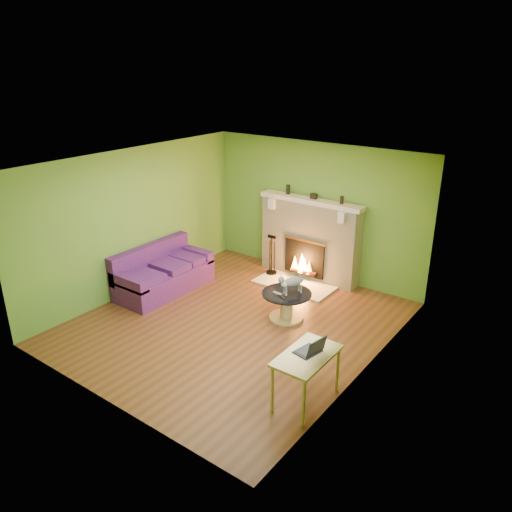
{
  "coord_description": "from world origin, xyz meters",
  "views": [
    {
      "loc": [
        4.51,
        -5.53,
        4.02
      ],
      "look_at": [
        0.13,
        0.4,
        1.08
      ],
      "focal_mm": 35.0,
      "sensor_mm": 36.0,
      "label": 1
    }
  ],
  "objects": [
    {
      "name": "mantel_box",
      "position": [
        0.04,
        2.33,
        1.63
      ],
      "size": [
        0.12,
        0.08,
        0.1
      ],
      "primitive_type": "cube",
      "color": "black",
      "rests_on": "mantel"
    },
    {
      "name": "sofa",
      "position": [
        -1.86,
        0.2,
        0.32
      ],
      "size": [
        0.86,
        1.84,
        0.83
      ],
      "color": "#391657",
      "rests_on": "floor"
    },
    {
      "name": "mantel",
      "position": [
        0.0,
        2.3,
        1.54
      ],
      "size": [
        2.1,
        0.28,
        0.08
      ],
      "primitive_type": "cube",
      "color": "beige",
      "rests_on": "fireplace"
    },
    {
      "name": "wall_front",
      "position": [
        0.0,
        -2.5,
        1.3
      ],
      "size": [
        5.0,
        0.0,
        5.0
      ],
      "primitive_type": "plane",
      "rotation": [
        -1.57,
        0.0,
        0.0
      ],
      "color": "#599530",
      "rests_on": "floor"
    },
    {
      "name": "desk",
      "position": [
        1.95,
        -1.02,
        0.6
      ],
      "size": [
        0.53,
        0.92,
        0.68
      ],
      "color": "tan",
      "rests_on": "floor"
    },
    {
      "name": "cat",
      "position": [
        0.66,
        0.69,
        0.63
      ],
      "size": [
        0.45,
        0.56,
        0.33
      ],
      "primitive_type": null,
      "rotation": [
        0.0,
        0.0,
        -0.55
      ],
      "color": "slate",
      "rests_on": "coffee_table"
    },
    {
      "name": "window_pane",
      "position": [
        2.23,
        -0.9,
        1.55
      ],
      "size": [
        0.0,
        1.06,
        1.06
      ],
      "primitive_type": "plane",
      "rotation": [
        1.57,
        0.0,
        -1.57
      ],
      "color": "white",
      "rests_on": "wall_right"
    },
    {
      "name": "coffee_table",
      "position": [
        0.58,
        0.64,
        0.27
      ],
      "size": [
        0.81,
        0.81,
        0.46
      ],
      "color": "tan",
      "rests_on": "floor"
    },
    {
      "name": "hearth",
      "position": [
        0.0,
        1.8,
        0.01
      ],
      "size": [
        1.5,
        0.75,
        0.03
      ],
      "primitive_type": "cube",
      "color": "beige",
      "rests_on": "floor"
    },
    {
      "name": "window_frame",
      "position": [
        2.24,
        -0.9,
        1.55
      ],
      "size": [
        0.0,
        1.2,
        1.2
      ],
      "primitive_type": "plane",
      "rotation": [
        1.57,
        0.0,
        -1.57
      ],
      "color": "silver",
      "rests_on": "wall_right"
    },
    {
      "name": "mantel_vase_left",
      "position": [
        -0.53,
        2.33,
        1.67
      ],
      "size": [
        0.08,
        0.08,
        0.18
      ],
      "primitive_type": "cylinder",
      "color": "black",
      "rests_on": "mantel"
    },
    {
      "name": "remote_black",
      "position": [
        0.6,
        0.46,
        0.47
      ],
      "size": [
        0.16,
        0.11,
        0.02
      ],
      "primitive_type": "cube",
      "rotation": [
        0.0,
        0.0,
        -0.49
      ],
      "color": "black",
      "rests_on": "coffee_table"
    },
    {
      "name": "laptop",
      "position": [
        1.93,
        -0.97,
        0.8
      ],
      "size": [
        0.33,
        0.36,
        0.23
      ],
      "primitive_type": null,
      "rotation": [
        0.0,
        0.0,
        -0.2
      ],
      "color": "black",
      "rests_on": "desk"
    },
    {
      "name": "wall_left",
      "position": [
        -2.25,
        0.0,
        1.3
      ],
      "size": [
        0.0,
        5.0,
        5.0
      ],
      "primitive_type": "plane",
      "rotation": [
        1.57,
        0.0,
        1.57
      ],
      "color": "#599530",
      "rests_on": "floor"
    },
    {
      "name": "fireplace",
      "position": [
        0.0,
        2.32,
        0.77
      ],
      "size": [
        2.1,
        0.46,
        1.58
      ],
      "color": "beige",
      "rests_on": "floor"
    },
    {
      "name": "floor",
      "position": [
        0.0,
        0.0,
        0.0
      ],
      "size": [
        5.0,
        5.0,
        0.0
      ],
      "primitive_type": "plane",
      "color": "#5C311A",
      "rests_on": "ground"
    },
    {
      "name": "fire_tools",
      "position": [
        -0.63,
        1.95,
        0.43
      ],
      "size": [
        0.21,
        0.21,
        0.8
      ],
      "primitive_type": null,
      "color": "black",
      "rests_on": "hearth"
    },
    {
      "name": "mantel_vase_right",
      "position": [
        0.62,
        2.33,
        1.65
      ],
      "size": [
        0.07,
        0.07,
        0.14
      ],
      "primitive_type": "cylinder",
      "color": "black",
      "rests_on": "mantel"
    },
    {
      "name": "wall_right",
      "position": [
        2.25,
        0.0,
        1.3
      ],
      "size": [
        0.0,
        5.0,
        5.0
      ],
      "primitive_type": "plane",
      "rotation": [
        1.57,
        0.0,
        -1.57
      ],
      "color": "#599530",
      "rests_on": "floor"
    },
    {
      "name": "wall_back",
      "position": [
        0.0,
        2.5,
        1.3
      ],
      "size": [
        5.0,
        0.0,
        5.0
      ],
      "primitive_type": "plane",
      "rotation": [
        1.57,
        0.0,
        0.0
      ],
      "color": "#599530",
      "rests_on": "floor"
    },
    {
      "name": "remote_silver",
      "position": [
        0.48,
        0.52,
        0.47
      ],
      "size": [
        0.17,
        0.07,
        0.02
      ],
      "primitive_type": "cube",
      "rotation": [
        0.0,
        0.0,
        -0.13
      ],
      "color": "#99999C",
      "rests_on": "coffee_table"
    },
    {
      "name": "ceiling",
      "position": [
        0.0,
        0.0,
        2.6
      ],
      "size": [
        5.0,
        5.0,
        0.0
      ],
      "primitive_type": "plane",
      "rotation": [
        3.14,
        0.0,
        0.0
      ],
      "color": "white",
      "rests_on": "wall_back"
    }
  ]
}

